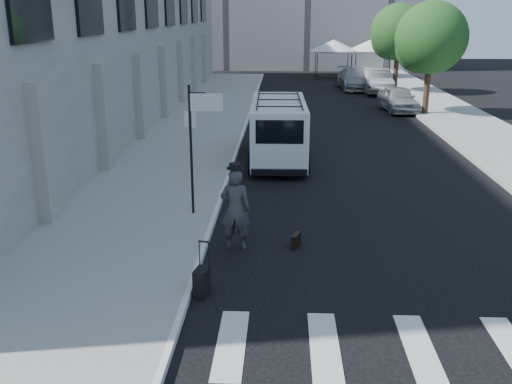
# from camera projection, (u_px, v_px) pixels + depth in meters

# --- Properties ---
(ground) EXTENTS (120.00, 120.00, 0.00)m
(ground) POSITION_uv_depth(u_px,v_px,m) (288.00, 270.00, 12.59)
(ground) COLOR black
(ground) RESTS_ON ground
(sidewalk_left) EXTENTS (4.50, 48.00, 0.15)m
(sidewalk_left) POSITION_uv_depth(u_px,v_px,m) (200.00, 126.00, 28.00)
(sidewalk_left) COLOR gray
(sidewalk_left) RESTS_ON ground
(sidewalk_right) EXTENTS (4.00, 56.00, 0.15)m
(sidewalk_right) POSITION_uv_depth(u_px,v_px,m) (450.00, 114.00, 31.20)
(sidewalk_right) COLOR gray
(sidewalk_right) RESTS_ON ground
(building_left) EXTENTS (10.00, 44.00, 12.00)m
(building_left) POSITION_uv_depth(u_px,v_px,m) (58.00, 0.00, 28.44)
(building_left) COLOR gray
(building_left) RESTS_ON ground
(sign_pole) EXTENTS (1.03, 0.07, 3.50)m
(sign_pole) POSITION_uv_depth(u_px,v_px,m) (199.00, 123.00, 14.95)
(sign_pole) COLOR black
(sign_pole) RESTS_ON sidewalk_left
(tree_near) EXTENTS (3.80, 3.83, 6.03)m
(tree_near) POSITION_uv_depth(u_px,v_px,m) (428.00, 41.00, 30.24)
(tree_near) COLOR black
(tree_near) RESTS_ON ground
(tree_far) EXTENTS (3.80, 3.83, 6.03)m
(tree_far) POSITION_uv_depth(u_px,v_px,m) (397.00, 34.00, 38.81)
(tree_far) COLOR black
(tree_far) RESTS_ON ground
(tent_left) EXTENTS (4.00, 4.00, 3.20)m
(tent_left) POSITION_uv_depth(u_px,v_px,m) (334.00, 46.00, 47.77)
(tent_left) COLOR black
(tent_left) RESTS_ON ground
(tent_right) EXTENTS (4.00, 4.00, 3.20)m
(tent_right) POSITION_uv_depth(u_px,v_px,m) (371.00, 45.00, 48.10)
(tent_right) COLOR black
(tent_right) RESTS_ON ground
(businessman) EXTENTS (0.75, 0.52, 1.99)m
(businessman) POSITION_uv_depth(u_px,v_px,m) (235.00, 209.00, 13.44)
(businessman) COLOR #39383B
(businessman) RESTS_ON ground
(briefcase) EXTENTS (0.25, 0.46, 0.34)m
(briefcase) POSITION_uv_depth(u_px,v_px,m) (296.00, 240.00, 13.77)
(briefcase) COLOR black
(briefcase) RESTS_ON ground
(suitcase) EXTENTS (0.33, 0.44, 1.11)m
(suitcase) POSITION_uv_depth(u_px,v_px,m) (202.00, 282.00, 11.37)
(suitcase) COLOR black
(suitcase) RESTS_ON ground
(cargo_van) EXTENTS (2.24, 6.07, 2.27)m
(cargo_van) POSITION_uv_depth(u_px,v_px,m) (278.00, 130.00, 21.57)
(cargo_van) COLOR white
(cargo_van) RESTS_ON ground
(parked_car_a) EXTENTS (2.03, 4.28, 1.41)m
(parked_car_a) POSITION_uv_depth(u_px,v_px,m) (398.00, 99.00, 32.36)
(parked_car_a) COLOR #A2A4A9
(parked_car_a) RESTS_ON ground
(parked_car_b) EXTENTS (1.81, 5.14, 1.69)m
(parked_car_b) POSITION_uv_depth(u_px,v_px,m) (376.00, 81.00, 39.64)
(parked_car_b) COLOR slate
(parked_car_b) RESTS_ON ground
(parked_car_c) EXTENTS (2.43, 5.28, 1.50)m
(parked_car_c) POSITION_uv_depth(u_px,v_px,m) (354.00, 79.00, 41.51)
(parked_car_c) COLOR #9C9EA3
(parked_car_c) RESTS_ON ground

